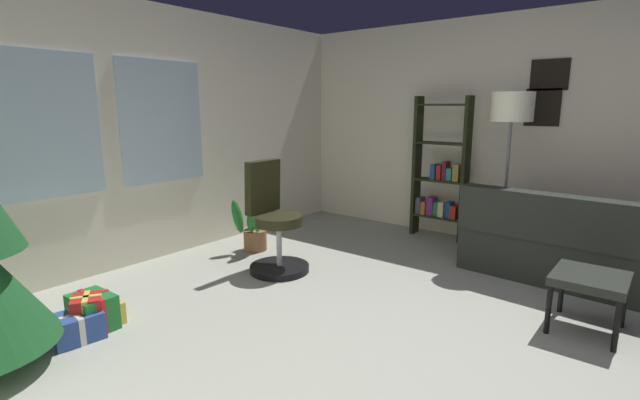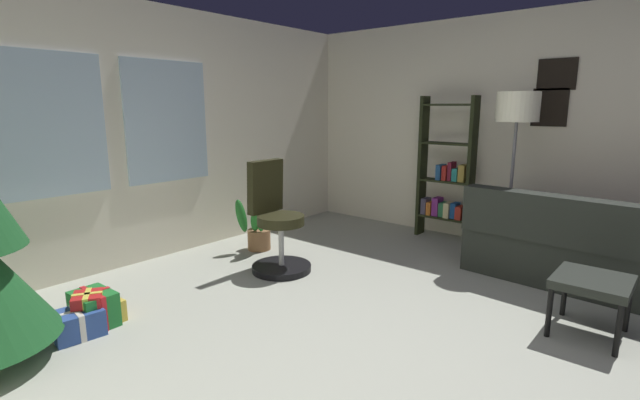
% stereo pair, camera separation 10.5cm
% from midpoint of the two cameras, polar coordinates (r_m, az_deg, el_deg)
% --- Properties ---
extents(ground_plane, '(5.43, 6.06, 0.10)m').
position_cam_midpoint_polar(ground_plane, '(3.13, 14.38, -19.11)').
color(ground_plane, '#ABAE9E').
extents(wall_back_with_windows, '(5.43, 0.12, 2.51)m').
position_cam_midpoint_polar(wall_back_with_windows, '(4.86, -19.78, 7.73)').
color(wall_back_with_windows, '#F0E7CF').
rests_on(wall_back_with_windows, ground_plane).
extents(wall_right_with_frames, '(0.12, 6.06, 2.51)m').
position_cam_midpoint_polar(wall_right_with_frames, '(5.35, 28.30, 7.30)').
color(wall_right_with_frames, '#F0E7CF').
rests_on(wall_right_with_frames, ground_plane).
extents(couch, '(1.69, 1.97, 0.81)m').
position_cam_midpoint_polar(couch, '(4.78, 32.19, -5.34)').
color(couch, '#262A24').
rests_on(couch, ground_plane).
extents(footstool, '(0.49, 0.46, 0.41)m').
position_cam_midpoint_polar(footstool, '(3.64, 31.59, -9.06)').
color(footstool, '#262A24').
rests_on(footstool, ground_plane).
extents(gift_box_red, '(0.27, 0.27, 0.27)m').
position_cam_midpoint_polar(gift_box_red, '(3.62, -26.16, -12.41)').
color(gift_box_red, red).
rests_on(gift_box_red, ground_plane).
extents(gift_box_green, '(0.24, 0.32, 0.25)m').
position_cam_midpoint_polar(gift_box_green, '(3.67, -25.66, -12.16)').
color(gift_box_green, '#1E722D').
rests_on(gift_box_green, ground_plane).
extents(gift_box_gold, '(0.27, 0.32, 0.17)m').
position_cam_midpoint_polar(gift_box_gold, '(3.73, -25.10, -12.47)').
color(gift_box_gold, gold).
rests_on(gift_box_gold, ground_plane).
extents(gift_box_blue, '(0.33, 0.28, 0.19)m').
position_cam_midpoint_polar(gift_box_blue, '(3.57, -27.28, -13.56)').
color(gift_box_blue, '#2D4C99').
rests_on(gift_box_blue, ground_plane).
extents(office_chair, '(0.56, 0.56, 1.04)m').
position_cam_midpoint_polar(office_chair, '(4.31, -4.75, -3.46)').
color(office_chair, black).
rests_on(office_chair, ground_plane).
extents(bookshelf, '(0.18, 0.64, 1.65)m').
position_cam_midpoint_polar(bookshelf, '(5.49, 16.01, 2.68)').
color(bookshelf, black).
rests_on(bookshelf, ground_plane).
extents(floor_lamp, '(0.39, 0.39, 1.67)m').
position_cam_midpoint_polar(floor_lamp, '(4.83, 23.98, 9.45)').
color(floor_lamp, slate).
rests_on(floor_lamp, ground_plane).
extents(potted_plant, '(0.43, 0.38, 0.64)m').
position_cam_midpoint_polar(potted_plant, '(4.96, -7.33, -3.39)').
color(potted_plant, brown).
rests_on(potted_plant, ground_plane).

